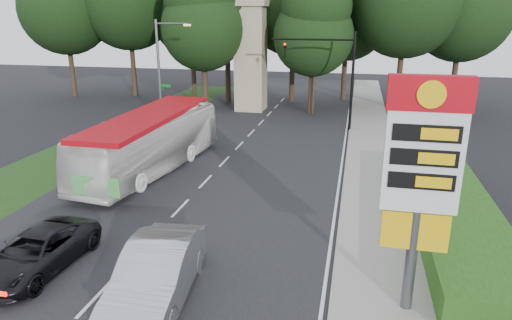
% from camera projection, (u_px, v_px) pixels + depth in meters
% --- Properties ---
extents(ground, '(120.00, 120.00, 0.00)m').
position_uv_depth(ground, '(86.00, 309.00, 13.44)').
color(ground, black).
rests_on(ground, ground).
extents(road_surface, '(14.00, 80.00, 0.02)m').
position_uv_depth(road_surface, '(211.00, 176.00, 24.60)').
color(road_surface, black).
rests_on(road_surface, ground).
extents(sidewalk_right, '(3.00, 80.00, 0.12)m').
position_uv_depth(sidewalk_right, '(373.00, 187.00, 22.83)').
color(sidewalk_right, gray).
rests_on(sidewalk_right, ground).
extents(grass_verge_left, '(5.00, 50.00, 0.02)m').
position_uv_depth(grass_verge_left, '(109.00, 138.00, 32.15)').
color(grass_verge_left, '#193814').
rests_on(grass_verge_left, ground).
extents(hedge, '(3.00, 14.00, 1.20)m').
position_uv_depth(hedge, '(453.00, 215.00, 18.32)').
color(hedge, '#214612').
rests_on(hedge, ground).
extents(gas_station_pylon, '(2.10, 0.45, 6.85)m').
position_uv_depth(gas_station_pylon, '(422.00, 167.00, 12.04)').
color(gas_station_pylon, '#59595E').
rests_on(gas_station_pylon, ground).
extents(traffic_signal_mast, '(6.10, 0.35, 7.20)m').
position_uv_depth(traffic_signal_mast, '(335.00, 67.00, 33.17)').
color(traffic_signal_mast, black).
rests_on(traffic_signal_mast, ground).
extents(streetlight_signs, '(2.75, 0.98, 8.00)m').
position_uv_depth(streetlight_signs, '(162.00, 69.00, 34.02)').
color(streetlight_signs, '#59595E').
rests_on(streetlight_signs, ground).
extents(monument, '(3.00, 3.00, 10.05)m').
position_uv_depth(monument, '(251.00, 53.00, 40.22)').
color(monument, tan).
rests_on(monument, ground).
extents(tree_east_near, '(8.12, 8.12, 15.95)m').
position_uv_depth(tree_east_near, '(348.00, 0.00, 43.68)').
color(tree_east_near, '#2D2116').
rests_on(tree_east_near, ground).
extents(tree_monument_left, '(7.28, 7.28, 14.30)m').
position_uv_depth(tree_monument_left, '(203.00, 10.00, 39.03)').
color(tree_monument_left, '#2D2116').
rests_on(tree_monument_left, ground).
extents(tree_monument_right, '(6.72, 6.72, 13.20)m').
position_uv_depth(tree_monument_right, '(314.00, 19.00, 37.73)').
color(tree_monument_right, '#2D2116').
rests_on(tree_monument_right, ground).
extents(transit_bus, '(4.06, 11.72, 3.20)m').
position_uv_depth(transit_bus, '(151.00, 143.00, 24.95)').
color(transit_bus, white).
rests_on(transit_bus, ground).
extents(sedan_silver, '(2.49, 5.61, 1.79)m').
position_uv_depth(sedan_silver, '(157.00, 274.00, 13.61)').
color(sedan_silver, '#ADAEB5').
rests_on(sedan_silver, ground).
extents(suv_charcoal, '(2.41, 4.87, 1.33)m').
position_uv_depth(suv_charcoal, '(37.00, 252.00, 15.36)').
color(suv_charcoal, black).
rests_on(suv_charcoal, ground).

